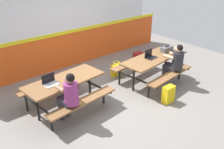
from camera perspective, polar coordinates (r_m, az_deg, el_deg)
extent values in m
cube|color=gray|center=(6.53, 0.42, -4.64)|extent=(10.00, 10.00, 0.02)
cube|color=#E55119|center=(8.08, -10.59, 5.48)|extent=(8.00, 0.12, 1.10)
cube|color=yellow|center=(7.83, -10.70, 9.47)|extent=(8.00, 0.03, 0.10)
cube|color=silver|center=(7.72, -11.42, 14.91)|extent=(6.72, 0.12, 1.40)
cube|color=brown|center=(5.75, -10.94, -1.35)|extent=(1.91, 0.93, 0.04)
cube|color=brown|center=(5.45, -6.78, -6.23)|extent=(1.78, 0.45, 0.04)
cube|color=brown|center=(6.37, -14.04, -1.82)|extent=(1.78, 0.45, 0.04)
cube|color=black|center=(5.62, -16.84, -7.17)|extent=(0.04, 0.04, 0.70)
cube|color=black|center=(5.59, -16.89, -6.83)|extent=(0.19, 1.55, 0.04)
cube|color=black|center=(5.32, -13.85, -10.69)|extent=(0.04, 0.04, 0.41)
cube|color=black|center=(6.09, -19.07, -6.37)|extent=(0.04, 0.04, 0.41)
cube|color=black|center=(6.32, -5.18, -2.14)|extent=(0.04, 0.04, 0.70)
cube|color=black|center=(6.30, -5.19, -1.82)|extent=(0.19, 1.55, 0.04)
cube|color=black|center=(6.06, -1.97, -4.95)|extent=(0.04, 0.04, 0.41)
cube|color=black|center=(6.74, -7.95, -1.79)|extent=(0.04, 0.04, 0.41)
cube|color=brown|center=(6.94, 9.08, 3.65)|extent=(1.91, 0.93, 0.04)
cube|color=brown|center=(6.74, 13.25, -0.12)|extent=(1.78, 0.45, 0.04)
cube|color=brown|center=(7.40, 4.96, 2.91)|extent=(1.78, 0.45, 0.04)
cube|color=black|center=(6.55, 5.00, -1.08)|extent=(0.04, 0.04, 0.70)
cube|color=black|center=(6.53, 5.01, -0.77)|extent=(0.19, 1.55, 0.04)
cube|color=black|center=(6.34, 8.47, -3.70)|extent=(0.04, 0.04, 0.41)
cube|color=black|center=(6.91, 1.72, -0.81)|extent=(0.04, 0.04, 0.41)
cube|color=black|center=(7.65, 12.19, 2.56)|extent=(0.04, 0.04, 0.70)
cube|color=black|center=(7.64, 12.21, 2.83)|extent=(0.19, 1.55, 0.04)
cube|color=black|center=(7.48, 15.31, 0.42)|extent=(0.04, 0.04, 0.41)
cube|color=black|center=(7.97, 9.05, 2.64)|extent=(0.04, 0.04, 0.41)
cylinder|color=#2D2D38|center=(5.60, -11.73, -8.12)|extent=(0.11, 0.11, 0.45)
cylinder|color=#2D2D38|center=(5.68, -10.24, -7.44)|extent=(0.11, 0.11, 0.45)
cube|color=#2D2D38|center=(5.38, -10.29, -5.91)|extent=(0.34, 0.41, 0.12)
cylinder|color=#8C3372|center=(5.14, -9.38, -4.36)|extent=(0.30, 0.30, 0.48)
cylinder|color=#A57A5B|center=(5.17, -12.02, -3.18)|extent=(0.11, 0.31, 0.08)
cylinder|color=#A57A5B|center=(5.31, -9.54, -2.15)|extent=(0.11, 0.31, 0.08)
sphere|color=#A57A5B|center=(5.00, -9.78, -1.01)|extent=(0.20, 0.20, 0.20)
sphere|color=black|center=(4.96, -9.61, -0.76)|extent=(0.18, 0.18, 0.18)
cylinder|color=#2D2D38|center=(7.14, 11.83, -0.26)|extent=(0.11, 0.11, 0.45)
cylinder|color=#2D2D38|center=(7.28, 12.62, 0.19)|extent=(0.11, 0.11, 0.45)
cube|color=#2D2D38|center=(7.03, 13.47, 1.68)|extent=(0.34, 0.41, 0.12)
cylinder|color=#26262B|center=(6.86, 14.88, 3.08)|extent=(0.30, 0.30, 0.48)
cylinder|color=tan|center=(6.80, 12.93, 3.99)|extent=(0.11, 0.31, 0.08)
cylinder|color=tan|center=(7.03, 14.16, 4.57)|extent=(0.11, 0.31, 0.08)
sphere|color=tan|center=(6.75, 15.05, 5.71)|extent=(0.20, 0.20, 0.20)
sphere|color=black|center=(6.72, 15.31, 5.92)|extent=(0.18, 0.18, 0.18)
cube|color=silver|center=(5.58, -13.79, -2.23)|extent=(0.34, 0.25, 0.01)
cube|color=black|center=(5.62, -14.49, -0.86)|extent=(0.32, 0.04, 0.21)
cube|color=black|center=(6.92, 9.04, 3.83)|extent=(0.34, 0.25, 0.01)
cube|color=black|center=(6.93, 8.39, 4.93)|extent=(0.32, 0.04, 0.21)
cube|color=#595B60|center=(7.48, 12.48, 5.77)|extent=(0.40, 0.18, 0.14)
cube|color=black|center=(7.45, 12.55, 6.46)|extent=(0.16, 0.02, 0.02)
cube|color=yellow|center=(6.24, 12.86, -4.48)|extent=(0.30, 0.18, 0.44)
cube|color=yellow|center=(6.33, 12.02, -4.62)|extent=(0.21, 0.04, 0.19)
cube|color=yellow|center=(7.45, 1.01, 1.08)|extent=(0.34, 0.14, 0.36)
torus|color=yellow|center=(7.36, 1.03, 2.78)|extent=(0.21, 0.21, 0.02)
cube|color=maroon|center=(8.21, 5.94, 3.68)|extent=(0.30, 0.18, 0.44)
cube|color=maroon|center=(8.31, 5.38, 3.48)|extent=(0.21, 0.04, 0.19)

